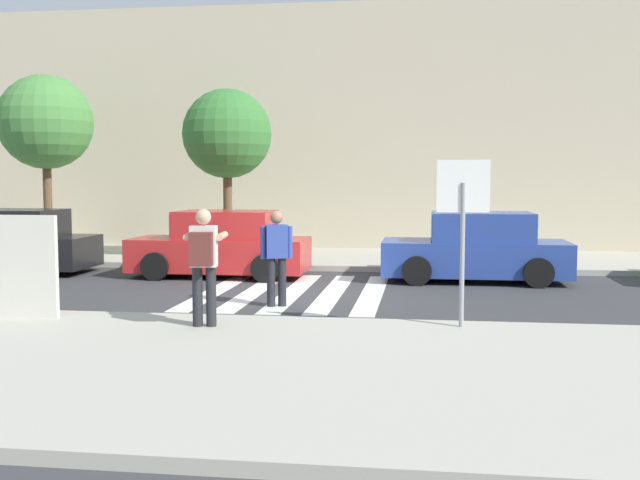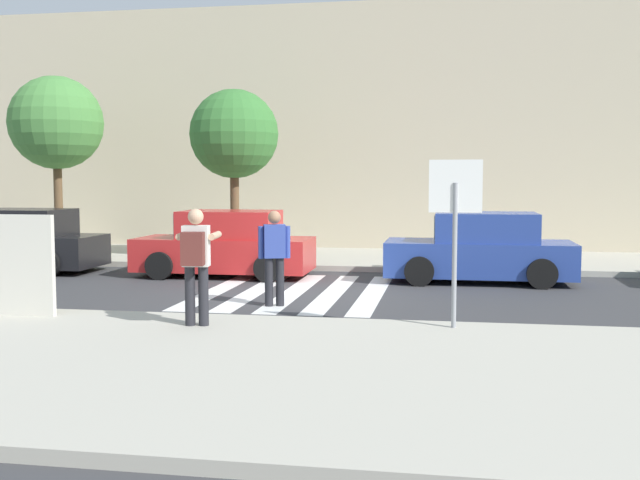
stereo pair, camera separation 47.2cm
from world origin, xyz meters
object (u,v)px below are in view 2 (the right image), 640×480
pedestrian_crossing (274,253)px  street_tree_west (56,123)px  parked_car_black (20,242)px  parked_car_blue (481,250)px  street_tree_center (234,135)px  advertising_board (22,265)px  stop_sign (455,206)px  photographer_with_backpack (196,256)px  parked_car_red (226,246)px

pedestrian_crossing → street_tree_west: size_ratio=0.34×
parked_car_black → parked_car_blue: 11.17m
parked_car_blue → street_tree_center: 7.41m
street_tree_west → advertising_board: street_tree_west is taller
pedestrian_crossing → parked_car_black: 8.32m
street_tree_center → advertising_board: (-0.95, -8.70, -2.53)m
pedestrian_crossing → street_tree_center: size_ratio=0.38×
parked_car_blue → street_tree_center: size_ratio=0.90×
stop_sign → pedestrian_crossing: (-3.18, 2.11, -0.94)m
stop_sign → street_tree_west: bearing=141.6°
photographer_with_backpack → parked_car_red: photographer_with_backpack is taller
stop_sign → parked_car_blue: 6.09m
stop_sign → parked_car_black: stop_sign is taller
parked_car_black → parked_car_blue: same height
stop_sign → street_tree_center: size_ratio=0.54×
photographer_with_backpack → street_tree_west: street_tree_west is taller
parked_car_red → street_tree_west: 7.14m
parked_car_black → advertising_board: (3.83, -6.15, 0.21)m
street_tree_center → parked_car_blue: bearing=-21.7°
pedestrian_crossing → parked_car_black: pedestrian_crossing is taller
photographer_with_backpack → parked_car_blue: photographer_with_backpack is taller
photographer_with_backpack → parked_car_black: photographer_with_backpack is taller
parked_car_black → parked_car_red: size_ratio=1.00×
parked_car_red → advertising_board: advertising_board is taller
pedestrian_crossing → parked_car_blue: pedestrian_crossing is taller
stop_sign → parked_car_blue: bearing=84.1°
advertising_board → stop_sign: bearing=1.7°
photographer_with_backpack → stop_sign: bearing=8.0°
parked_car_black → parked_car_red: (5.30, 0.00, 0.00)m
street_tree_west → parked_car_blue: bearing=-13.5°
advertising_board → pedestrian_crossing: bearing=33.1°
pedestrian_crossing → advertising_board: advertising_board is taller
pedestrian_crossing → parked_car_red: size_ratio=0.42×
parked_car_black → stop_sign: bearing=-29.4°
pedestrian_crossing → parked_car_blue: 5.40m
parked_car_black → parked_car_blue: (11.17, 0.00, 0.00)m
street_tree_west → pedestrian_crossing: bearing=-40.1°
street_tree_center → photographer_with_backpack: bearing=-77.2°
pedestrian_crossing → parked_car_blue: size_ratio=0.42×
parked_car_red → advertising_board: bearing=-103.5°
stop_sign → parked_car_blue: size_ratio=0.59×
parked_car_red → street_tree_west: street_tree_west is taller
pedestrian_crossing → advertising_board: size_ratio=1.08×
parked_car_red → stop_sign: bearing=-48.6°
parked_car_red → advertising_board: 6.32m
stop_sign → advertising_board: (-6.72, -0.20, -0.97)m
photographer_with_backpack → parked_car_black: 9.41m
photographer_with_backpack → parked_car_black: size_ratio=0.42×
parked_car_blue → photographer_with_backpack: bearing=-123.9°
pedestrian_crossing → parked_car_red: bearing=118.4°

